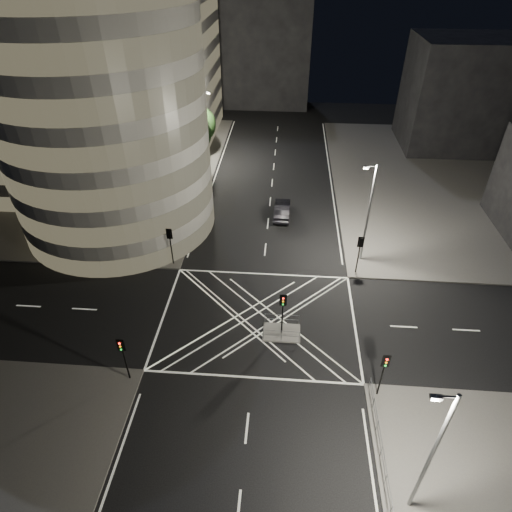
# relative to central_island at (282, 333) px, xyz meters

# --- Properties ---
(ground) EXTENTS (120.00, 120.00, 0.00)m
(ground) POSITION_rel_central_island_xyz_m (-2.00, 1.50, -0.07)
(ground) COLOR black
(ground) RESTS_ON ground
(sidewalk_far_left) EXTENTS (42.00, 42.00, 0.15)m
(sidewalk_far_left) POSITION_rel_central_island_xyz_m (-31.00, 28.50, 0.00)
(sidewalk_far_left) COLOR #595654
(sidewalk_far_left) RESTS_ON ground
(sidewalk_far_right) EXTENTS (42.00, 42.00, 0.15)m
(sidewalk_far_right) POSITION_rel_central_island_xyz_m (27.00, 28.50, 0.00)
(sidewalk_far_right) COLOR #595654
(sidewalk_far_right) RESTS_ON ground
(central_island) EXTENTS (3.00, 2.00, 0.15)m
(central_island) POSITION_rel_central_island_xyz_m (0.00, 0.00, 0.00)
(central_island) COLOR slate
(central_island) RESTS_ON ground
(office_tower_curved) EXTENTS (30.00, 29.00, 27.20)m
(office_tower_curved) POSITION_rel_central_island_xyz_m (-22.74, 20.24, 12.58)
(office_tower_curved) COLOR #9B9992
(office_tower_curved) RESTS_ON sidewalk_far_left
(office_block_rear) EXTENTS (24.00, 16.00, 22.00)m
(office_block_rear) POSITION_rel_central_island_xyz_m (-24.00, 43.50, 11.07)
(office_block_rear) COLOR #9B9992
(office_block_rear) RESTS_ON sidewalk_far_left
(building_right_far) EXTENTS (14.00, 12.00, 15.00)m
(building_right_far) POSITION_rel_central_island_xyz_m (24.00, 41.50, 7.58)
(building_right_far) COLOR black
(building_right_far) RESTS_ON sidewalk_far_right
(building_far_end) EXTENTS (18.00, 8.00, 18.00)m
(building_far_end) POSITION_rel_central_island_xyz_m (-6.00, 59.50, 8.93)
(building_far_end) COLOR black
(building_far_end) RESTS_ON ground
(tree_a) EXTENTS (4.07, 4.07, 6.69)m
(tree_a) POSITION_rel_central_island_xyz_m (-12.50, 10.50, 4.41)
(tree_a) COLOR black
(tree_a) RESTS_ON sidewalk_far_left
(tree_b) EXTENTS (5.22, 5.22, 7.55)m
(tree_b) POSITION_rel_central_island_xyz_m (-12.50, 16.50, 4.62)
(tree_b) COLOR black
(tree_b) RESTS_ON sidewalk_far_left
(tree_c) EXTENTS (3.90, 3.90, 6.21)m
(tree_c) POSITION_rel_central_island_xyz_m (-12.50, 22.50, 4.03)
(tree_c) COLOR black
(tree_c) RESTS_ON sidewalk_far_left
(tree_d) EXTENTS (4.96, 4.96, 8.36)m
(tree_d) POSITION_rel_central_island_xyz_m (-12.50, 28.50, 5.58)
(tree_d) COLOR black
(tree_d) RESTS_ON sidewalk_far_left
(tree_e) EXTENTS (4.17, 4.17, 6.94)m
(tree_e) POSITION_rel_central_island_xyz_m (-12.50, 34.50, 4.60)
(tree_e) COLOR black
(tree_e) RESTS_ON sidewalk_far_left
(traffic_signal_fl) EXTENTS (0.55, 0.22, 4.00)m
(traffic_signal_fl) POSITION_rel_central_island_xyz_m (-10.80, 8.30, 2.84)
(traffic_signal_fl) COLOR black
(traffic_signal_fl) RESTS_ON sidewalk_far_left
(traffic_signal_nl) EXTENTS (0.55, 0.22, 4.00)m
(traffic_signal_nl) POSITION_rel_central_island_xyz_m (-10.80, -5.30, 2.84)
(traffic_signal_nl) COLOR black
(traffic_signal_nl) RESTS_ON sidewalk_near_left
(traffic_signal_fr) EXTENTS (0.55, 0.22, 4.00)m
(traffic_signal_fr) POSITION_rel_central_island_xyz_m (6.80, 8.30, 2.84)
(traffic_signal_fr) COLOR black
(traffic_signal_fr) RESTS_ON sidewalk_far_right
(traffic_signal_nr) EXTENTS (0.55, 0.22, 4.00)m
(traffic_signal_nr) POSITION_rel_central_island_xyz_m (6.80, -5.30, 2.84)
(traffic_signal_nr) COLOR black
(traffic_signal_nr) RESTS_ON sidewalk_near_right
(traffic_signal_island) EXTENTS (0.55, 0.22, 4.00)m
(traffic_signal_island) POSITION_rel_central_island_xyz_m (0.00, 0.00, 2.84)
(traffic_signal_island) COLOR black
(traffic_signal_island) RESTS_ON central_island
(street_lamp_left_near) EXTENTS (1.25, 0.25, 10.00)m
(street_lamp_left_near) POSITION_rel_central_island_xyz_m (-11.44, 13.50, 5.47)
(street_lamp_left_near) COLOR slate
(street_lamp_left_near) RESTS_ON sidewalk_far_left
(street_lamp_left_far) EXTENTS (1.25, 0.25, 10.00)m
(street_lamp_left_far) POSITION_rel_central_island_xyz_m (-11.44, 31.50, 5.47)
(street_lamp_left_far) COLOR slate
(street_lamp_left_far) RESTS_ON sidewalk_far_left
(street_lamp_right_far) EXTENTS (1.25, 0.25, 10.00)m
(street_lamp_right_far) POSITION_rel_central_island_xyz_m (7.44, 10.50, 5.47)
(street_lamp_right_far) COLOR slate
(street_lamp_right_far) RESTS_ON sidewalk_far_right
(street_lamp_right_near) EXTENTS (1.25, 0.25, 10.00)m
(street_lamp_right_near) POSITION_rel_central_island_xyz_m (7.44, -12.50, 5.47)
(street_lamp_right_near) COLOR slate
(street_lamp_right_near) RESTS_ON sidewalk_near_right
(railing_near_right) EXTENTS (0.06, 11.70, 1.10)m
(railing_near_right) POSITION_rel_central_island_xyz_m (6.30, -10.65, 0.62)
(railing_near_right) COLOR slate
(railing_near_right) RESTS_ON sidewalk_near_right
(railing_island_south) EXTENTS (2.80, 0.06, 1.10)m
(railing_island_south) POSITION_rel_central_island_xyz_m (0.00, -0.90, 0.62)
(railing_island_south) COLOR slate
(railing_island_south) RESTS_ON central_island
(railing_island_north) EXTENTS (2.80, 0.06, 1.10)m
(railing_island_north) POSITION_rel_central_island_xyz_m (0.00, 0.90, 0.62)
(railing_island_north) COLOR slate
(railing_island_north) RESTS_ON central_island
(sedan) EXTENTS (1.84, 5.05, 1.65)m
(sedan) POSITION_rel_central_island_xyz_m (-0.50, 18.29, 0.75)
(sedan) COLOR black
(sedan) RESTS_ON ground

